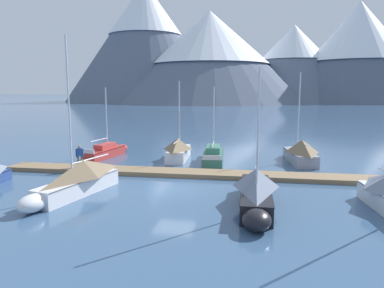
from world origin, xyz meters
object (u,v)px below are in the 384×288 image
sailboat_mid_dock_starboard (179,149)px  person_on_dock (80,155)px  sailboat_end_of_dock (300,152)px  sailboat_second_berth (108,151)px  sailboat_outer_slip (256,190)px  sailboat_far_berth (213,155)px  sailboat_mid_dock_port (76,179)px

sailboat_mid_dock_starboard → person_on_dock: 8.81m
sailboat_mid_dock_starboard → sailboat_end_of_dock: size_ratio=0.91×
sailboat_end_of_dock → sailboat_mid_dock_starboard: bearing=-177.5°
sailboat_mid_dock_starboard → sailboat_second_berth: bearing=179.7°
sailboat_mid_dock_starboard → person_on_dock: sailboat_mid_dock_starboard is taller
sailboat_second_berth → sailboat_outer_slip: sailboat_outer_slip is taller
sailboat_outer_slip → person_on_dock: bearing=154.9°
sailboat_mid_dock_starboard → sailboat_end_of_dock: (10.50, 0.46, 0.02)m
sailboat_far_berth → sailboat_second_berth: bearing=178.8°
sailboat_mid_dock_starboard → person_on_dock: bearing=-136.9°
sailboat_far_berth → person_on_dock: size_ratio=4.52×
sailboat_end_of_dock → person_on_dock: 18.13m
sailboat_mid_dock_port → sailboat_second_berth: bearing=105.4°
sailboat_mid_dock_starboard → sailboat_outer_slip: size_ratio=0.92×
person_on_dock → sailboat_end_of_dock: bearing=20.9°
sailboat_mid_dock_port → sailboat_outer_slip: (10.45, -0.21, -0.04)m
sailboat_outer_slip → person_on_dock: size_ratio=4.46×
sailboat_mid_dock_starboard → sailboat_far_berth: bearing=-3.0°
sailboat_far_berth → sailboat_mid_dock_port: bearing=-119.0°
sailboat_far_berth → sailboat_outer_slip: bearing=-72.5°
sailboat_second_berth → person_on_dock: bearing=-86.3°
sailboat_second_berth → sailboat_mid_dock_starboard: size_ratio=0.96×
sailboat_end_of_dock → sailboat_far_berth: bearing=-175.1°
sailboat_mid_dock_starboard → sailboat_outer_slip: sailboat_outer_slip is taller
sailboat_outer_slip → person_on_dock: sailboat_outer_slip is taller
sailboat_mid_dock_starboard → sailboat_mid_dock_port: bearing=-106.0°
sailboat_second_berth → sailboat_mid_dock_starboard: bearing=-0.3°
sailboat_outer_slip → sailboat_far_berth: bearing=107.5°
sailboat_second_berth → sailboat_mid_dock_port: size_ratio=0.72×
sailboat_mid_dock_port → sailboat_outer_slip: 10.46m
sailboat_second_berth → sailboat_end_of_dock: sailboat_end_of_dock is taller
sailboat_far_berth → sailboat_outer_slip: 12.75m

